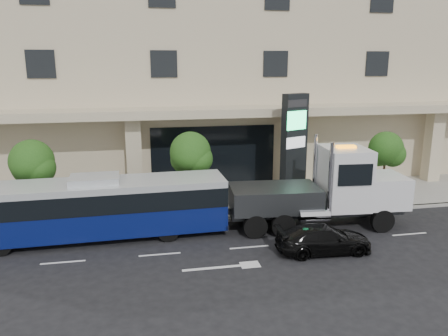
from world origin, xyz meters
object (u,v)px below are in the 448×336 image
object	(u,v)px
black_sedan	(324,239)
city_bus	(96,207)
tow_truck	(326,191)
signage_pylon	(294,148)

from	to	relation	value
black_sedan	city_bus	bearing A→B (deg)	72.74
city_bus	black_sedan	world-z (taller)	city_bus
tow_truck	black_sedan	distance (m)	3.44
tow_truck	black_sedan	bearing A→B (deg)	-110.22
tow_truck	signage_pylon	xyz separation A→B (m)	(-0.37, 3.79, 1.46)
city_bus	black_sedan	size ratio (longest dim) A/B	2.89
city_bus	tow_truck	bearing A→B (deg)	-4.32
black_sedan	signage_pylon	xyz separation A→B (m)	(0.95, 6.71, 2.72)
black_sedan	tow_truck	bearing A→B (deg)	-22.30
city_bus	black_sedan	bearing A→B (deg)	-20.93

